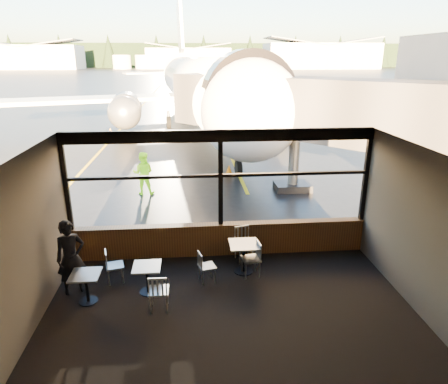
{
  "coord_description": "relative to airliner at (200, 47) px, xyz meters",
  "views": [
    {
      "loc": [
        -0.79,
        -9.98,
        5.24
      ],
      "look_at": [
        0.18,
        1.0,
        1.5
      ],
      "focal_mm": 32.0,
      "sensor_mm": 36.0,
      "label": 1
    }
  ],
  "objects": [
    {
      "name": "mullion_left",
      "position": [
        -4.16,
        -20.67,
        -3.68
      ],
      "size": [
        0.12,
        0.12,
        2.6
      ],
      "primitive_type": "cube",
      "color": "black",
      "rests_on": "ground"
    },
    {
      "name": "ceiling",
      "position": [
        -0.21,
        -23.67,
        -2.38
      ],
      "size": [
        8.0,
        6.0,
        0.04
      ],
      "primitive_type": "cube",
      "color": "#38332D",
      "rests_on": "ground"
    },
    {
      "name": "ground_crew",
      "position": [
        -2.85,
        -15.17,
        -5.03
      ],
      "size": [
        0.88,
        0.72,
        1.71
      ],
      "primitive_type": "imported",
      "rotation": [
        0.0,
        0.0,
        3.06
      ],
      "color": "#BFF219",
      "rests_on": "ground_plane"
    },
    {
      "name": "chair_near_e",
      "position": [
        0.46,
        -21.86,
        -5.43
      ],
      "size": [
        0.56,
        0.56,
        0.91
      ],
      "primitive_type": null,
      "rotation": [
        0.0,
        0.0,
        1.7
      ],
      "color": "#B7B1A5",
      "rests_on": "carpet_floor"
    },
    {
      "name": "chair_near_n",
      "position": [
        0.39,
        -21.07,
        -5.41
      ],
      "size": [
        0.61,
        0.61,
        0.95
      ],
      "primitive_type": null,
      "rotation": [
        0.0,
        0.0,
        3.35
      ],
      "color": "beige",
      "rests_on": "carpet_floor"
    },
    {
      "name": "passenger",
      "position": [
        -3.77,
        -22.23,
        -4.99
      ],
      "size": [
        0.77,
        0.67,
        1.79
      ],
      "primitive_type": "imported",
      "rotation": [
        0.0,
        0.0,
        0.46
      ],
      "color": "black",
      "rests_on": "carpet_floor"
    },
    {
      "name": "wall_left",
      "position": [
        -4.21,
        -23.67,
        -4.13
      ],
      "size": [
        0.04,
        6.0,
        3.5
      ],
      "primitive_type": "cube",
      "color": "#534C42",
      "rests_on": "ground"
    },
    {
      "name": "window_header",
      "position": [
        -0.21,
        -20.67,
        -2.53
      ],
      "size": [
        8.0,
        0.18,
        0.3
      ],
      "primitive_type": "cube",
      "color": "black",
      "rests_on": "ground"
    },
    {
      "name": "cone_nose",
      "position": [
        0.8,
        -12.96,
        -5.62
      ],
      "size": [
        0.38,
        0.38,
        0.53
      ],
      "primitive_type": "cone",
      "color": "#DB4E06",
      "rests_on": "ground_plane"
    },
    {
      "name": "fuel_tank_c",
      "position": [
        -10.21,
        161.33,
        -2.88
      ],
      "size": [
        8.0,
        8.0,
        6.0
      ],
      "primitive_type": "cylinder",
      "color": "silver",
      "rests_on": "ground_plane"
    },
    {
      "name": "ground_plane",
      "position": [
        -0.21,
        99.33,
        -5.88
      ],
      "size": [
        520.0,
        520.0,
        0.0
      ],
      "primitive_type": "plane",
      "color": "black",
      "rests_on": "ground"
    },
    {
      "name": "cafe_table_left",
      "position": [
        -3.37,
        -22.68,
        -5.53
      ],
      "size": [
        0.64,
        0.64,
        0.71
      ],
      "primitive_type": null,
      "color": "#9B958E",
      "rests_on": "carpet_floor"
    },
    {
      "name": "fuel_tank_b",
      "position": [
        -20.21,
        161.33,
        -2.88
      ],
      "size": [
        8.0,
        8.0,
        6.0
      ],
      "primitive_type": "cylinder",
      "color": "silver",
      "rests_on": "ground_plane"
    },
    {
      "name": "wall_right",
      "position": [
        3.79,
        -23.67,
        -4.13
      ],
      "size": [
        0.04,
        6.0,
        3.5
      ],
      "primitive_type": "cube",
      "color": "#534C42",
      "rests_on": "ground"
    },
    {
      "name": "wall_back",
      "position": [
        -0.21,
        -26.67,
        -4.13
      ],
      "size": [
        8.0,
        0.04,
        3.5
      ],
      "primitive_type": "cube",
      "color": "#534C42",
      "rests_on": "ground"
    },
    {
      "name": "hangar_right",
      "position": [
        59.79,
        157.33,
        0.12
      ],
      "size": [
        50.0,
        20.0,
        12.0
      ],
      "primitive_type": null,
      "color": "silver",
      "rests_on": "ground_plane"
    },
    {
      "name": "cafe_table_near",
      "position": [
        0.3,
        -21.68,
        -5.48
      ],
      "size": [
        0.73,
        0.73,
        0.8
      ],
      "primitive_type": null,
      "color": "#9B988F",
      "rests_on": "carpet_floor"
    },
    {
      "name": "chair_mid_s",
      "position": [
        -1.74,
        -23.09,
        -5.44
      ],
      "size": [
        0.49,
        0.49,
        0.89
      ],
      "primitive_type": null,
      "rotation": [
        0.0,
        0.0,
        -0.0
      ],
      "color": "beige",
      "rests_on": "carpet_floor"
    },
    {
      "name": "cafe_table_mid",
      "position": [
        -2.05,
        -22.41,
        -5.54
      ],
      "size": [
        0.63,
        0.63,
        0.69
      ],
      "primitive_type": null,
      "color": "#99958C",
      "rests_on": "carpet_floor"
    },
    {
      "name": "chair_mid_w",
      "position": [
        -2.88,
        -21.86,
        -5.46
      ],
      "size": [
        0.56,
        0.56,
        0.85
      ],
      "primitive_type": null,
      "rotation": [
        0.0,
        0.0,
        -1.33
      ],
      "color": "beige",
      "rests_on": "carpet_floor"
    },
    {
      "name": "cone_wing",
      "position": [
        -6.53,
        -1.96,
        -5.64
      ],
      "size": [
        0.35,
        0.35,
        0.49
      ],
      "primitive_type": "cone",
      "color": "#F25E07",
      "rests_on": "ground_plane"
    },
    {
      "name": "window_sill",
      "position": [
        -0.21,
        -20.67,
        -5.43
      ],
      "size": [
        8.0,
        0.28,
        0.9
      ],
      "primitive_type": "cube",
      "color": "#57361A",
      "rests_on": "ground"
    },
    {
      "name": "chair_near_w",
      "position": [
        -0.65,
        -22.04,
        -5.48
      ],
      "size": [
        0.54,
        0.54,
        0.8
      ],
      "primitive_type": null,
      "rotation": [
        0.0,
        0.0,
        -1.3
      ],
      "color": "#A9A498",
      "rests_on": "carpet_floor"
    },
    {
      "name": "mullion_right",
      "position": [
        3.74,
        -20.67,
        -3.68
      ],
      "size": [
        0.12,
        0.12,
        2.6
      ],
      "primitive_type": "cube",
      "color": "black",
      "rests_on": "ground"
    },
    {
      "name": "hangar_left",
      "position": [
        -70.21,
        159.33,
        -0.38
      ],
      "size": [
        45.0,
        18.0,
        11.0
      ],
      "primitive_type": null,
      "color": "silver",
      "rests_on": "ground_plane"
    },
    {
      "name": "fuel_tank_a",
      "position": [
        -30.21,
        161.33,
        -2.88
      ],
      "size": [
        8.0,
        8.0,
        6.0
      ],
      "primitive_type": "cylinder",
      "color": "silver",
      "rests_on": "ground_plane"
    },
    {
      "name": "mullion_centre",
      "position": [
        -0.21,
        -20.67,
        -3.68
      ],
      "size": [
        0.12,
        0.12,
        2.6
      ],
      "primitive_type": "cube",
      "color": "black",
      "rests_on": "ground"
    },
    {
      "name": "carpet_floor",
      "position": [
        -0.21,
        -23.67,
        -5.87
      ],
      "size": [
        8.0,
        6.0,
        0.01
      ],
      "primitive_type": "cube",
      "color": "black",
      "rests_on": "ground"
    },
    {
      "name": "airliner",
      "position": [
        0.0,
        0.0,
        0.0
      ],
      "size": [
        35.73,
        41.49,
        11.77
      ],
      "primitive_type": null,
      "rotation": [
        0.0,
        0.0,
        0.1
      ],
      "color": "white",
      "rests_on": "ground_plane"
    },
    {
      "name": "treeline",
      "position": [
        -0.21,
        189.33,
        0.12
      ],
      "size": [
        360.0,
        3.0,
        12.0
      ],
      "primitive_type": "cube",
      "color": "black",
      "rests_on": "ground_plane"
    },
    {
      "name": "jet_bridge",
      "position": [
        3.39,
        -15.17,
        -3.58
      ],
      "size": [
        8.64,
        10.56,
        4.61
      ],
      "primitive_type": null,
      "color": "#2D2D30",
      "rests_on": "ground_plane"
    },
    {
      "name": "hangar_mid",
      "position": [
        -0.21,
        164.33,
        -0.88
      ],
      "size": [
        38.0,
        15.0,
        10.0
      ],
      "primitive_type": null,
      "color": "silver",
      "rests_on": "ground_plane"
    },
    {
      "name": "window_transom",
      "position": [
        -0.21,
        -20.67,
        -3.58
      ],
      "size": [
        8.0,
        0.1,
        0.08
      ],
      "primitive_type": "cube",
      "color": "black",
      "rests_on": "ground"
    }
  ]
}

